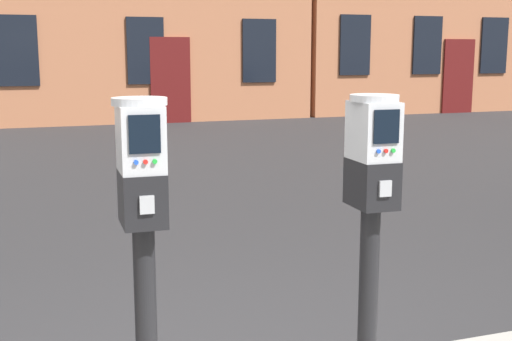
{
  "coord_description": "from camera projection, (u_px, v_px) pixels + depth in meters",
  "views": [
    {
      "loc": [
        -0.79,
        -2.76,
        1.74
      ],
      "look_at": [
        0.15,
        -0.07,
        1.23
      ],
      "focal_mm": 46.86,
      "sensor_mm": 36.0,
      "label": 1
    }
  ],
  "objects": [
    {
      "name": "parking_meter_near_kerb",
      "position": [
        143.0,
        209.0,
        2.65
      ],
      "size": [
        0.22,
        0.26,
        1.43
      ],
      "rotation": [
        0.0,
        0.0,
        -1.6
      ],
      "color": "black",
      "rests_on": "sidewalk_slab"
    },
    {
      "name": "parking_meter_twin_adjacent",
      "position": [
        372.0,
        193.0,
        2.99
      ],
      "size": [
        0.22,
        0.26,
        1.42
      ],
      "rotation": [
        0.0,
        0.0,
        -1.6
      ],
      "color": "black",
      "rests_on": "sidewalk_slab"
    }
  ]
}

